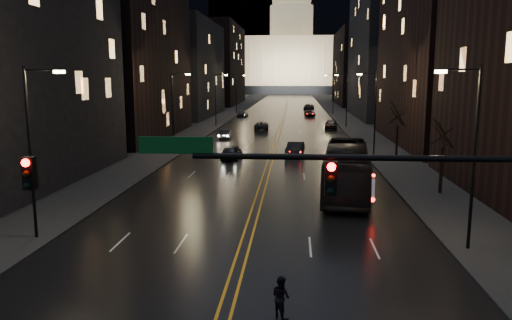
% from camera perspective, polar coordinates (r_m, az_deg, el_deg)
% --- Properties ---
extents(road, '(20.00, 320.00, 0.02)m').
position_cam_1_polar(road, '(144.42, 3.51, 6.15)').
color(road, black).
rests_on(road, ground).
extents(sidewalk_left, '(8.00, 320.00, 0.16)m').
position_cam_1_polar(sidewalk_left, '(145.33, -2.04, 6.21)').
color(sidewalk_left, black).
rests_on(sidewalk_left, ground).
extents(sidewalk_right, '(8.00, 320.00, 0.16)m').
position_cam_1_polar(sidewalk_right, '(144.86, 9.09, 6.09)').
color(sidewalk_right, black).
rests_on(sidewalk_right, ground).
extents(center_line, '(0.62, 320.00, 0.01)m').
position_cam_1_polar(center_line, '(144.42, 3.52, 6.15)').
color(center_line, orange).
rests_on(center_line, road).
extents(building_left_mid, '(12.00, 30.00, 28.00)m').
position_cam_1_polar(building_left_mid, '(72.29, -14.90, 13.60)').
color(building_left_mid, black).
rests_on(building_left_mid, ground).
extents(building_left_far, '(12.00, 34.00, 20.00)m').
position_cam_1_polar(building_left_far, '(108.72, -8.11, 10.24)').
color(building_left_far, black).
rests_on(building_left_far, ground).
extents(building_left_dist, '(12.00, 40.00, 24.00)m').
position_cam_1_polar(building_left_dist, '(155.97, -4.25, 10.80)').
color(building_left_dist, black).
rests_on(building_left_dist, ground).
extents(building_right_mid, '(12.00, 34.00, 26.00)m').
position_cam_1_polar(building_right_mid, '(107.86, 14.68, 11.63)').
color(building_right_mid, black).
rests_on(building_right_mid, ground).
extents(building_right_dist, '(12.00, 40.00, 22.00)m').
position_cam_1_polar(building_right_dist, '(155.28, 11.52, 10.27)').
color(building_right_dist, black).
rests_on(building_right_dist, ground).
extents(mountain_ridge, '(520.00, 60.00, 130.00)m').
position_cam_1_polar(mountain_ridge, '(399.95, 10.30, 17.50)').
color(mountain_ridge, black).
rests_on(mountain_ridge, ground).
extents(capitol, '(90.00, 50.00, 58.50)m').
position_cam_1_polar(capitol, '(264.31, 4.02, 11.39)').
color(capitol, black).
rests_on(capitol, ground).
extents(traffic_signal, '(17.29, 0.45, 7.00)m').
position_cam_1_polar(traffic_signal, '(14.95, 17.75, -3.98)').
color(traffic_signal, black).
rests_on(traffic_signal, ground).
extents(streetlamp_right_near, '(2.13, 0.25, 9.00)m').
position_cam_1_polar(streetlamp_right_near, '(25.78, 23.36, 1.18)').
color(streetlamp_right_near, black).
rests_on(streetlamp_right_near, ground).
extents(streetlamp_left_near, '(2.13, 0.25, 9.00)m').
position_cam_1_polar(streetlamp_left_near, '(27.76, -24.12, 1.67)').
color(streetlamp_left_near, black).
rests_on(streetlamp_left_near, ground).
extents(streetlamp_right_mid, '(2.13, 0.25, 9.00)m').
position_cam_1_polar(streetlamp_right_mid, '(54.90, 13.29, 5.73)').
color(streetlamp_right_mid, black).
rests_on(streetlamp_right_mid, ground).
extents(streetlamp_left_mid, '(2.13, 0.25, 9.00)m').
position_cam_1_polar(streetlamp_left_mid, '(55.86, -9.32, 5.92)').
color(streetlamp_left_mid, black).
rests_on(streetlamp_left_mid, ground).
extents(streetlamp_right_far, '(2.13, 0.25, 9.00)m').
position_cam_1_polar(streetlamp_right_far, '(84.63, 10.22, 7.08)').
color(streetlamp_right_far, black).
rests_on(streetlamp_right_far, ground).
extents(streetlamp_left_far, '(2.13, 0.25, 9.00)m').
position_cam_1_polar(streetlamp_left_far, '(85.26, -4.52, 7.22)').
color(streetlamp_left_far, black).
rests_on(streetlamp_left_far, ground).
extents(streetlamp_right_dist, '(2.13, 0.25, 9.00)m').
position_cam_1_polar(streetlamp_right_dist, '(114.51, 8.74, 7.72)').
color(streetlamp_right_dist, black).
rests_on(streetlamp_right_dist, ground).
extents(streetlamp_left_dist, '(2.13, 0.25, 9.00)m').
position_cam_1_polar(streetlamp_left_dist, '(114.97, -2.17, 7.83)').
color(streetlamp_left_dist, black).
rests_on(streetlamp_left_dist, ground).
extents(tree_right_mid, '(2.40, 2.40, 6.65)m').
position_cam_1_polar(tree_right_mid, '(37.87, 20.65, 2.93)').
color(tree_right_mid, black).
rests_on(tree_right_mid, ground).
extents(tree_right_far, '(2.40, 2.40, 6.65)m').
position_cam_1_polar(tree_right_far, '(53.35, 15.92, 4.92)').
color(tree_right_far, black).
rests_on(tree_right_far, ground).
extents(bus, '(4.35, 13.17, 3.60)m').
position_cam_1_polar(bus, '(36.68, 10.29, -1.11)').
color(bus, black).
rests_on(bus, ground).
extents(oncoming_car_a, '(2.15, 4.59, 1.52)m').
position_cam_1_polar(oncoming_car_a, '(51.38, -2.80, 0.88)').
color(oncoming_car_a, black).
rests_on(oncoming_car_a, ground).
extents(oncoming_car_b, '(1.66, 4.11, 1.33)m').
position_cam_1_polar(oncoming_car_b, '(68.48, -3.53, 2.96)').
color(oncoming_car_b, black).
rests_on(oncoming_car_b, ground).
extents(oncoming_car_c, '(2.49, 4.99, 1.36)m').
position_cam_1_polar(oncoming_car_c, '(80.52, 0.62, 3.97)').
color(oncoming_car_c, black).
rests_on(oncoming_car_c, ground).
extents(oncoming_car_d, '(2.12, 4.82, 1.38)m').
position_cam_1_polar(oncoming_car_d, '(104.71, -1.55, 5.26)').
color(oncoming_car_d, black).
rests_on(oncoming_car_d, ground).
extents(receding_car_a, '(2.19, 4.79, 1.52)m').
position_cam_1_polar(receding_car_a, '(53.84, 4.48, 1.26)').
color(receding_car_a, black).
rests_on(receding_car_a, ground).
extents(receding_car_b, '(2.41, 5.02, 1.65)m').
position_cam_1_polar(receding_car_b, '(81.85, 8.56, 4.06)').
color(receding_car_b, black).
rests_on(receding_car_b, ground).
extents(receding_car_c, '(2.52, 4.92, 1.37)m').
position_cam_1_polar(receding_car_c, '(107.64, 6.16, 5.32)').
color(receding_car_c, black).
rests_on(receding_car_c, ground).
extents(receding_car_d, '(2.98, 5.80, 1.57)m').
position_cam_1_polar(receding_car_d, '(128.92, 6.07, 6.05)').
color(receding_car_d, black).
rests_on(receding_car_d, ground).
extents(pedestrian_b, '(0.81, 0.82, 1.54)m').
position_cam_1_polar(pedestrian_b, '(18.33, 2.86, -15.35)').
color(pedestrian_b, black).
rests_on(pedestrian_b, ground).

